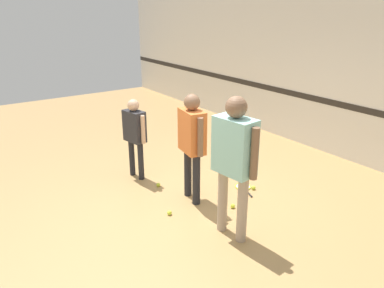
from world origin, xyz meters
name	(u,v)px	position (x,y,z in m)	size (l,w,h in m)	color
ground_plane	(187,205)	(0.00, 0.00, 0.00)	(16.00, 16.00, 0.00)	tan
wall_back	(344,74)	(0.00, 3.51, 1.60)	(16.00, 0.07, 3.20)	silver
person_instructor	(192,137)	(-0.11, 0.17, 1.01)	(0.61, 0.33, 1.63)	#232328
person_student_left	(135,130)	(-1.31, -0.15, 0.84)	(0.51, 0.27, 1.36)	#232328
person_student_right	(234,153)	(0.95, 0.04, 1.13)	(0.69, 0.34, 1.82)	tan
racket_spare_on_floor	(244,187)	(0.06, 1.07, 0.01)	(0.52, 0.34, 0.03)	#C6D838
tennis_ball_near_instructor	(169,213)	(0.08, -0.35, 0.03)	(0.07, 0.07, 0.07)	#CCE038
tennis_ball_by_spare_racket	(253,188)	(0.20, 1.16, 0.03)	(0.07, 0.07, 0.07)	#CCE038
tennis_ball_stray_left	(233,206)	(0.45, 0.50, 0.03)	(0.07, 0.07, 0.07)	#CCE038
tennis_ball_stray_right	(158,185)	(-0.77, -0.04, 0.03)	(0.07, 0.07, 0.07)	#CCE038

